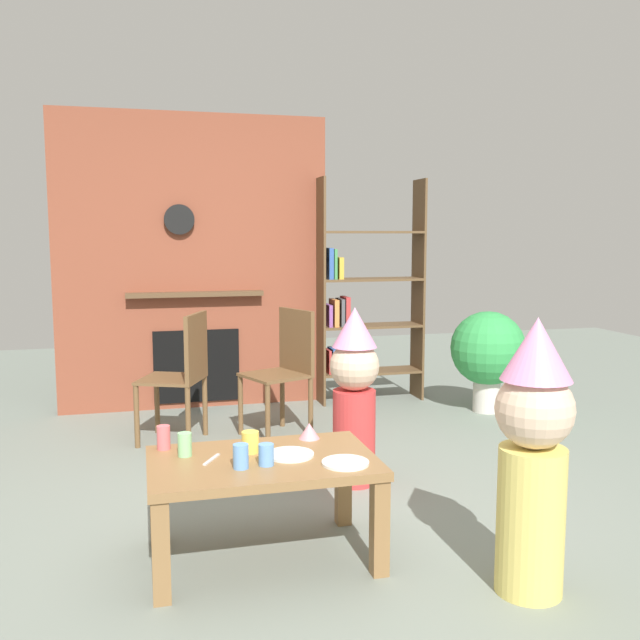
{
  "coord_description": "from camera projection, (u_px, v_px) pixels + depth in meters",
  "views": [
    {
      "loc": [
        -0.79,
        -3.22,
        1.43
      ],
      "look_at": [
        0.15,
        0.4,
        0.97
      ],
      "focal_mm": 39.01,
      "sensor_mm": 36.0,
      "label": 1
    }
  ],
  "objects": [
    {
      "name": "dining_chair_middle",
      "position": [
        286.0,
        364.0,
        4.96
      ],
      "size": [
        0.52,
        0.52,
        0.9
      ],
      "rotation": [
        0.0,
        0.0,
        3.53
      ],
      "color": "brown",
      "rests_on": "ground_plane"
    },
    {
      "name": "brick_fireplace_feature",
      "position": [
        194.0,
        264.0,
        5.73
      ],
      "size": [
        2.2,
        0.28,
        2.4
      ],
      "color": "brown",
      "rests_on": "ground_plane"
    },
    {
      "name": "paper_plate_rear",
      "position": [
        290.0,
        454.0,
        3.07
      ],
      "size": [
        0.21,
        0.21,
        0.01
      ],
      "primitive_type": "cylinder",
      "color": "white",
      "rests_on": "coffee_table"
    },
    {
      "name": "paper_cup_center",
      "position": [
        250.0,
        442.0,
        3.11
      ],
      "size": [
        0.08,
        0.08,
        0.1
      ],
      "primitive_type": "cylinder",
      "color": "#F2CC4C",
      "rests_on": "coffee_table"
    },
    {
      "name": "paper_cup_near_right",
      "position": [
        185.0,
        444.0,
        3.06
      ],
      "size": [
        0.06,
        0.06,
        0.11
      ],
      "primitive_type": "cylinder",
      "color": "#8CD18C",
      "rests_on": "coffee_table"
    },
    {
      "name": "potted_plant_tall",
      "position": [
        488.0,
        351.0,
        5.6
      ],
      "size": [
        0.6,
        0.6,
        0.82
      ],
      "color": "beige",
      "rests_on": "ground_plane"
    },
    {
      "name": "child_in_pink",
      "position": [
        354.0,
        391.0,
        3.96
      ],
      "size": [
        0.28,
        0.28,
        1.03
      ],
      "rotation": [
        0.0,
        0.0,
        -2.27
      ],
      "color": "#D13838",
      "rests_on": "ground_plane"
    },
    {
      "name": "paper_cup_far_left",
      "position": [
        241.0,
        456.0,
        2.9
      ],
      "size": [
        0.07,
        0.07,
        0.1
      ],
      "primitive_type": "cylinder",
      "color": "#669EE0",
      "rests_on": "coffee_table"
    },
    {
      "name": "paper_cup_far_right",
      "position": [
        266.0,
        455.0,
        2.94
      ],
      "size": [
        0.07,
        0.07,
        0.09
      ],
      "primitive_type": "cylinder",
      "color": "#669EE0",
      "rests_on": "coffee_table"
    },
    {
      "name": "bookshelf",
      "position": [
        361.0,
        302.0,
        5.92
      ],
      "size": [
        0.9,
        0.28,
        1.9
      ],
      "color": "brown",
      "rests_on": "ground_plane"
    },
    {
      "name": "paper_cup_near_left",
      "position": [
        164.0,
        438.0,
        3.16
      ],
      "size": [
        0.06,
        0.06,
        0.11
      ],
      "primitive_type": "cylinder",
      "color": "#E5666B",
      "rests_on": "coffee_table"
    },
    {
      "name": "dining_chair_left",
      "position": [
        184.0,
        369.0,
        4.77
      ],
      "size": [
        0.52,
        0.52,
        0.9
      ],
      "rotation": [
        0.0,
        0.0,
        2.74
      ],
      "color": "brown",
      "rests_on": "ground_plane"
    },
    {
      "name": "ground_plane",
      "position": [
        311.0,
        523.0,
        3.47
      ],
      "size": [
        12.0,
        12.0,
        0.0
      ],
      "primitive_type": "plane",
      "color": "gray"
    },
    {
      "name": "child_with_cone_hat",
      "position": [
        533.0,
        450.0,
        2.73
      ],
      "size": [
        0.31,
        0.31,
        1.12
      ],
      "rotation": [
        0.0,
        0.0,
        2.63
      ],
      "color": "#E0CC66",
      "rests_on": "ground_plane"
    },
    {
      "name": "table_fork",
      "position": [
        212.0,
        459.0,
        3.01
      ],
      "size": [
        0.09,
        0.14,
        0.01
      ],
      "primitive_type": "cube",
      "rotation": [
        0.0,
        0.0,
        1.05
      ],
      "color": "silver",
      "rests_on": "coffee_table"
    },
    {
      "name": "coffee_table",
      "position": [
        263.0,
        475.0,
        3.05
      ],
      "size": [
        0.99,
        0.63,
        0.46
      ],
      "color": "olive",
      "rests_on": "ground_plane"
    },
    {
      "name": "birthday_cake_slice",
      "position": [
        309.0,
        431.0,
        3.33
      ],
      "size": [
        0.1,
        0.1,
        0.08
      ],
      "primitive_type": "cone",
      "color": "pink",
      "rests_on": "coffee_table"
    },
    {
      "name": "paper_plate_front",
      "position": [
        345.0,
        463.0,
        2.96
      ],
      "size": [
        0.2,
        0.2,
        0.01
      ],
      "primitive_type": "cylinder",
      "color": "white",
      "rests_on": "coffee_table"
    }
  ]
}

